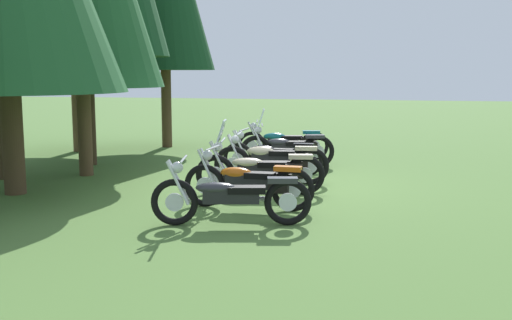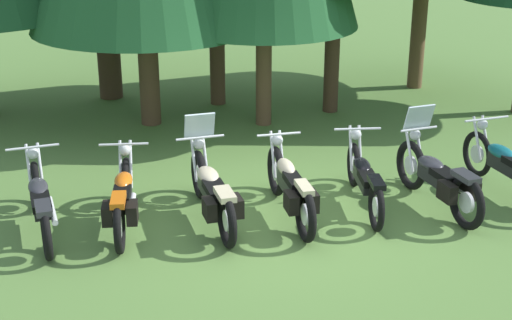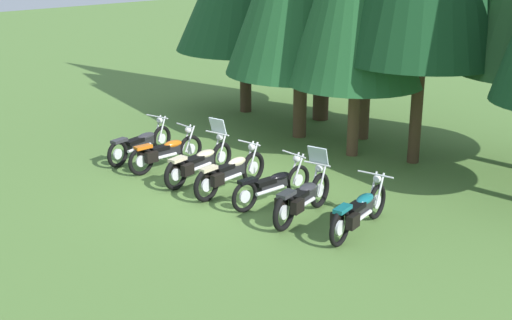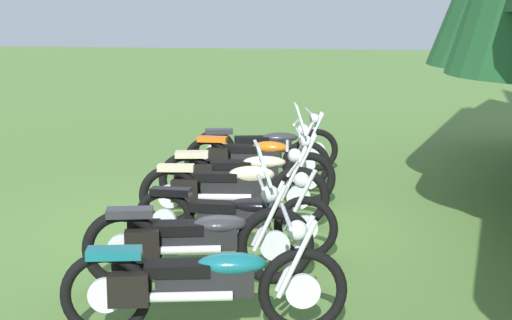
% 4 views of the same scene
% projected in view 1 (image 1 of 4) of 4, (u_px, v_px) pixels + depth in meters
% --- Properties ---
extents(ground_plane, '(80.00, 80.00, 0.00)m').
position_uv_depth(ground_plane, '(272.00, 184.00, 12.21)').
color(ground_plane, '#547A38').
extents(motorcycle_0, '(0.85, 2.31, 1.00)m').
position_uv_depth(motorcycle_0, '(230.00, 196.00, 8.87)').
color(motorcycle_0, black).
rests_on(motorcycle_0, ground_plane).
extents(motorcycle_1, '(0.70, 2.21, 1.01)m').
position_uv_depth(motorcycle_1, '(250.00, 182.00, 9.93)').
color(motorcycle_1, black).
rests_on(motorcycle_1, ground_plane).
extents(motorcycle_2, '(0.88, 2.36, 1.38)m').
position_uv_depth(motorcycle_2, '(262.00, 169.00, 11.13)').
color(motorcycle_2, black).
rests_on(motorcycle_2, ground_plane).
extents(motorcycle_3, '(0.71, 2.32, 1.03)m').
position_uv_depth(motorcycle_3, '(273.00, 161.00, 12.19)').
color(motorcycle_3, black).
rests_on(motorcycle_3, ground_plane).
extents(motorcycle_4, '(0.71, 2.25, 1.00)m').
position_uv_depth(motorcycle_4, '(271.00, 155.00, 13.34)').
color(motorcycle_4, black).
rests_on(motorcycle_4, ground_plane).
extents(motorcycle_5, '(0.86, 2.19, 1.39)m').
position_uv_depth(motorcycle_5, '(288.00, 148.00, 14.30)').
color(motorcycle_5, black).
rests_on(motorcycle_5, ground_plane).
extents(motorcycle_6, '(0.94, 2.31, 1.02)m').
position_uv_depth(motorcycle_6, '(285.00, 142.00, 15.55)').
color(motorcycle_6, black).
rests_on(motorcycle_6, ground_plane).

